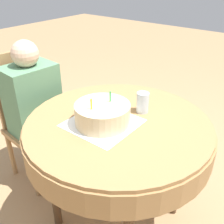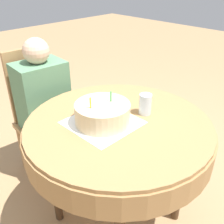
# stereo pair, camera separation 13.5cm
# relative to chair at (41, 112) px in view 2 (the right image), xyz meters

# --- Properties ---
(ground_plane) EXTENTS (12.00, 12.00, 0.00)m
(ground_plane) POSITION_rel_chair_xyz_m (0.02, -0.80, -0.50)
(ground_plane) COLOR #A37F56
(dining_table) EXTENTS (1.01, 1.01, 0.75)m
(dining_table) POSITION_rel_chair_xyz_m (0.02, -0.80, 0.16)
(dining_table) COLOR #9E7547
(dining_table) RESTS_ON ground_plane
(chair) EXTENTS (0.42, 0.42, 0.97)m
(chair) POSITION_rel_chair_xyz_m (0.00, 0.00, 0.00)
(chair) COLOR #A37A4C
(chair) RESTS_ON ground_plane
(person) EXTENTS (0.36, 0.36, 1.08)m
(person) POSITION_rel_chair_xyz_m (-0.01, -0.10, 0.14)
(person) COLOR #DBB293
(person) RESTS_ON ground_plane
(napkin) EXTENTS (0.34, 0.34, 0.00)m
(napkin) POSITION_rel_chair_xyz_m (-0.05, -0.75, 0.26)
(napkin) COLOR white
(napkin) RESTS_ON dining_table
(birthday_cake) EXTENTS (0.29, 0.29, 0.16)m
(birthday_cake) POSITION_rel_chair_xyz_m (-0.05, -0.75, 0.31)
(birthday_cake) COLOR beige
(birthday_cake) RESTS_ON dining_table
(drinking_glass) EXTENTS (0.07, 0.07, 0.12)m
(drinking_glass) POSITION_rel_chair_xyz_m (0.18, -0.85, 0.31)
(drinking_glass) COLOR silver
(drinking_glass) RESTS_ON dining_table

